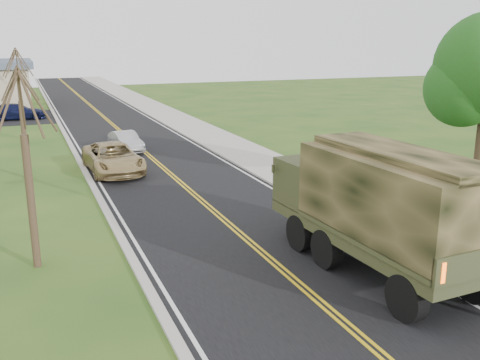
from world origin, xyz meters
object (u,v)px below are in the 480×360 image
military_truck (380,201)px  sedan_silver (126,142)px  pickup_navy (394,170)px  suv_champagne (113,158)px

military_truck → sedan_silver: military_truck is taller
sedan_silver → pickup_navy: 16.91m
suv_champagne → pickup_navy: size_ratio=1.12×
suv_champagne → sedan_silver: size_ratio=1.47×
military_truck → sedan_silver: 21.71m
military_truck → pickup_navy: 11.01m
suv_champagne → pickup_navy: (12.39, -7.73, -0.06)m
pickup_navy → sedan_silver: bearing=31.2°
military_truck → suv_champagne: size_ratio=1.44×
military_truck → sedan_silver: bearing=97.0°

